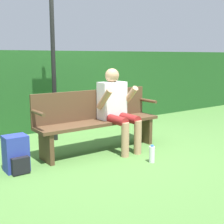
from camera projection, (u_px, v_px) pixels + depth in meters
ground_plane at (100, 151)px, 4.64m from camera, size 40.00×40.00×0.00m
hedge_back at (48, 90)px, 5.95m from camera, size 12.00×0.43×1.49m
park_bench at (97, 119)px, 4.61m from camera, size 1.94×0.41×0.89m
person_seated at (116, 105)px, 4.61m from camera, size 0.55×0.64×1.21m
backpack at (16, 155)px, 3.79m from camera, size 0.28×0.31×0.45m
water_bottle at (152, 154)px, 4.12m from camera, size 0.07×0.07×0.24m
signpost at (53, 48)px, 4.98m from camera, size 0.47×0.09×2.67m
parked_car at (55, 74)px, 14.17m from camera, size 2.77×4.46×1.26m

